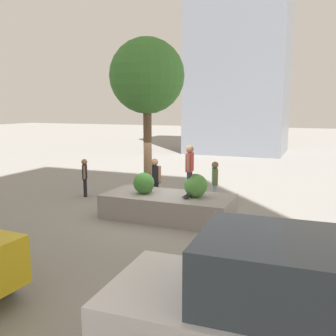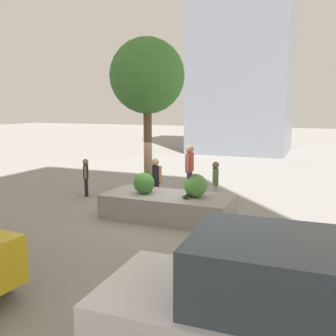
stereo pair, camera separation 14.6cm
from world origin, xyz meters
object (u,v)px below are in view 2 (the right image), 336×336
at_px(plaza_tree, 147,77).
at_px(pedestrian_crossing, 215,180).
at_px(bystander_watching, 155,178).
at_px(police_car, 282,321).
at_px(planter_ledge, 168,207).
at_px(skateboard, 189,195).
at_px(skateboarder, 190,166).
at_px(passerby_with_bag, 86,175).

bearing_deg(plaza_tree, pedestrian_crossing, -131.89).
bearing_deg(bystander_watching, pedestrian_crossing, -162.23).
height_order(police_car, pedestrian_crossing, police_car).
bearing_deg(police_car, pedestrian_crossing, -69.44).
bearing_deg(police_car, plaza_tree, -53.14).
relative_size(bystander_watching, pedestrian_crossing, 1.05).
relative_size(planter_ledge, skateboard, 5.32).
bearing_deg(police_car, bystander_watching, -56.18).
relative_size(skateboarder, bystander_watching, 0.91).
relative_size(plaza_tree, skateboarder, 3.20).
height_order(passerby_with_bag, pedestrian_crossing, pedestrian_crossing).
distance_m(plaza_tree, pedestrian_crossing, 4.59).
bearing_deg(passerby_with_bag, police_car, 136.52).
bearing_deg(skateboard, pedestrian_crossing, -95.98).
bearing_deg(pedestrian_crossing, plaza_tree, 48.11).
distance_m(skateboarder, pedestrian_crossing, 2.42).
height_order(skateboarder, police_car, skateboarder).
bearing_deg(bystander_watching, planter_ledge, 127.06).
distance_m(skateboard, police_car, 7.58).
bearing_deg(pedestrian_crossing, planter_ledge, 66.61).
bearing_deg(skateboarder, police_car, 118.25).
relative_size(planter_ledge, bystander_watching, 2.43).
bearing_deg(plaza_tree, bystander_watching, -75.54).
distance_m(skateboarder, bystander_watching, 2.60).
distance_m(skateboard, passerby_with_bag, 5.35).
bearing_deg(skateboarder, skateboard, 0.00).
distance_m(planter_ledge, police_car, 7.98).
xyz_separation_m(plaza_tree, bystander_watching, (0.34, -1.34, -3.64)).
height_order(plaza_tree, skateboarder, plaza_tree).
bearing_deg(bystander_watching, plaza_tree, 104.46).
height_order(plaza_tree, passerby_with_bag, plaza_tree).
bearing_deg(skateboard, plaza_tree, -8.01).
height_order(planter_ledge, skateboard, skateboard).
bearing_deg(pedestrian_crossing, skateboarder, 84.02).
distance_m(police_car, pedestrian_crossing, 9.54).
bearing_deg(skateboard, planter_ledge, 0.88).
bearing_deg(passerby_with_bag, plaza_tree, 159.04).
distance_m(planter_ledge, bystander_watching, 2.06).
relative_size(skateboard, skateboarder, 0.50).
xyz_separation_m(skateboard, police_car, (-3.59, 6.68, 0.22)).
relative_size(police_car, pedestrian_crossing, 2.78).
relative_size(police_car, bystander_watching, 2.64).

